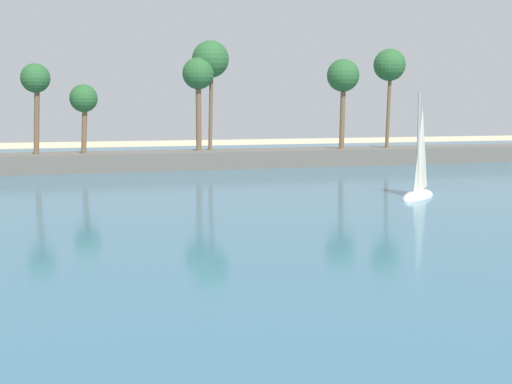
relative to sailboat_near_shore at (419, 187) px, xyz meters
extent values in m
cube|color=#386B84|center=(-20.45, 17.53, -0.74)|extent=(220.00, 101.22, 0.06)
cube|color=#605B54|center=(-20.45, 28.14, 0.13)|extent=(112.83, 6.00, 1.80)
cylinder|color=brown|center=(-20.79, 27.75, 3.71)|extent=(0.77, 0.68, 5.39)
sphere|color=#285B2D|center=(-20.79, 27.75, 6.38)|extent=(2.70, 2.70, 2.70)
cylinder|color=brown|center=(-7.65, 29.60, 5.76)|extent=(0.54, 0.80, 9.47)
sphere|color=#285B2D|center=(-7.65, 29.60, 10.49)|extent=(3.85, 3.85, 3.85)
cylinder|color=brown|center=(6.30, 27.14, 4.96)|extent=(0.59, 0.76, 7.87)
sphere|color=#285B2D|center=(6.30, 27.14, 8.88)|extent=(3.48, 3.48, 3.48)
cylinder|color=brown|center=(-9.17, 28.76, 5.00)|extent=(0.60, 0.76, 7.95)
sphere|color=#285B2D|center=(-9.17, 28.76, 8.96)|extent=(3.26, 3.26, 3.26)
cylinder|color=brown|center=(-25.20, 27.88, 4.66)|extent=(0.82, 0.82, 7.28)
sphere|color=#285B2D|center=(-25.20, 27.88, 8.28)|extent=(2.79, 2.79, 2.79)
cylinder|color=brown|center=(11.90, 27.35, 5.57)|extent=(0.43, 0.88, 9.08)
sphere|color=#285B2D|center=(11.90, 27.35, 10.10)|extent=(3.50, 3.50, 3.50)
ellipsoid|color=white|center=(-0.09, -0.08, -0.71)|extent=(5.01, 4.94, 1.08)
cylinder|color=gray|center=(-0.28, -0.27, 3.22)|extent=(0.16, 0.16, 6.77)
pyramid|color=silver|center=(0.38, 0.37, 2.71)|extent=(1.86, 1.82, 5.75)
camera|label=1|loc=(-25.78, -44.39, 5.71)|focal=50.56mm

